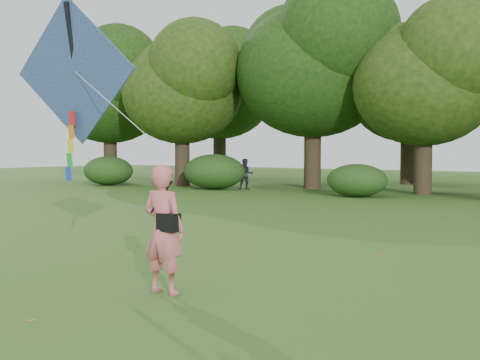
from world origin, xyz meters
The scene contains 7 objects.
ground centered at (0.00, 0.00, 0.00)m, with size 100.00×100.00×0.00m, color #265114.
man_kite_flyer centered at (0.15, -0.74, 0.93)m, with size 0.68×0.44×1.85m, color #D6656B.
bystander_left centered at (-10.51, 18.47, 0.79)m, with size 0.77×0.60×1.57m, color #272834.
crossbody_bag centered at (0.26, -0.77, 1.05)m, with size 0.43×0.20×0.72m.
flying_kite centered at (-2.90, 0.39, 3.47)m, with size 4.64×1.53×3.37m.
shrub_band centered at (-0.72, 17.60, 0.86)m, with size 39.15×3.22×1.88m.
fallen_leaves centered at (-0.37, 7.17, 0.01)m, with size 11.26×14.04×0.01m.
Camera 1 is at (5.68, -7.35, 2.08)m, focal length 45.00 mm.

